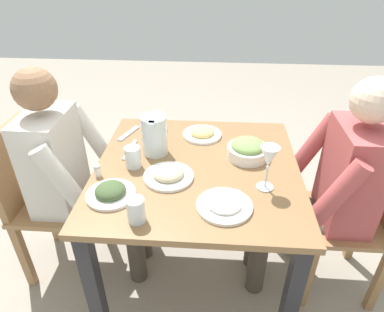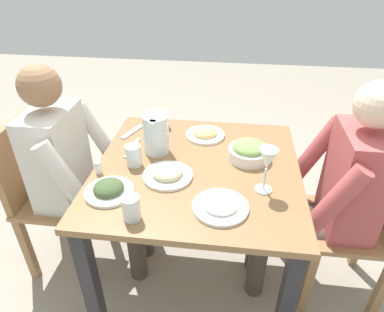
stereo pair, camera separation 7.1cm
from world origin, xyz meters
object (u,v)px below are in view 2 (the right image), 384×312
at_px(diner_far, 78,169).
at_px(water_glass_near_right, 133,155).
at_px(salad_bowl, 249,151).
at_px(diner_near, 330,191).
at_px(chair_near, 368,219).
at_px(plate_yoghurt, 220,206).
at_px(water_glass_by_pitcher, 162,120).
at_px(plate_fries, 205,133).
at_px(wine_glass, 267,161).
at_px(water_glass_near_left, 131,208).
at_px(water_pitcher, 156,134).
at_px(plate_beans, 168,174).
at_px(salt_shaker, 98,168).
at_px(dining_table, 197,188).
at_px(chair_far, 46,189).
at_px(plate_dolmas, 109,189).

relative_size(diner_far, water_glass_near_right, 11.93).
bearing_deg(salad_bowl, diner_near, -100.07).
bearing_deg(diner_far, water_glass_near_right, -102.54).
bearing_deg(chair_near, plate_yoghurt, 113.47).
bearing_deg(water_glass_by_pitcher, plate_yoghurt, -150.86).
height_order(plate_yoghurt, water_glass_by_pitcher, water_glass_by_pitcher).
bearing_deg(plate_fries, diner_near, -113.24).
bearing_deg(wine_glass, diner_far, 78.19).
bearing_deg(water_glass_near_left, plate_yoghurt, -73.62).
relative_size(plate_yoghurt, plate_fries, 1.07).
bearing_deg(wine_glass, water_pitcher, 63.97).
distance_m(plate_fries, water_glass_by_pitcher, 0.26).
distance_m(plate_yoghurt, plate_beans, 0.30).
height_order(water_pitcher, water_glass_by_pitcher, water_pitcher).
xyz_separation_m(plate_yoghurt, water_glass_by_pitcher, (0.64, 0.35, 0.03)).
distance_m(salad_bowl, salt_shaker, 0.69).
distance_m(diner_far, salt_shaker, 0.27).
bearing_deg(water_glass_by_pitcher, dining_table, -147.31).
relative_size(chair_near, salt_shaker, 16.29).
relative_size(water_glass_near_left, wine_glass, 0.49).
bearing_deg(water_pitcher, chair_near, -94.34).
bearing_deg(plate_fries, salt_shaker, 131.92).
height_order(water_glass_near_left, wine_glass, wine_glass).
bearing_deg(diner_far, water_glass_near_left, -135.55).
xyz_separation_m(dining_table, plate_fries, (0.29, -0.01, 0.14)).
xyz_separation_m(water_pitcher, plate_beans, (-0.20, -0.09, -0.08)).
bearing_deg(plate_yoghurt, chair_far, 70.87).
bearing_deg(salad_bowl, water_pitcher, 88.65).
distance_m(water_pitcher, salad_bowl, 0.44).
bearing_deg(salt_shaker, plate_yoghurt, -107.25).
bearing_deg(plate_dolmas, plate_fries, -33.22).
relative_size(plate_yoghurt, plate_dolmas, 1.09).
xyz_separation_m(chair_far, plate_beans, (-0.15, -0.70, 0.27)).
height_order(water_glass_near_left, water_glass_by_pitcher, water_glass_near_left).
bearing_deg(diner_near, plate_yoghurt, 121.61).
xyz_separation_m(dining_table, plate_beans, (-0.09, 0.12, 0.14)).
bearing_deg(diner_far, diner_near, -91.08).
distance_m(plate_fries, wine_glass, 0.52).
relative_size(water_glass_near_right, wine_glass, 0.50).
xyz_separation_m(plate_beans, salt_shaker, (-0.01, 0.31, 0.01)).
bearing_deg(plate_dolmas, salad_bowl, -59.54).
distance_m(dining_table, plate_fries, 0.32).
bearing_deg(water_glass_near_left, diner_near, -63.97).
relative_size(salad_bowl, water_glass_near_left, 1.98).
height_order(plate_beans, plate_fries, plate_beans).
distance_m(chair_near, salad_bowl, 0.66).
bearing_deg(plate_fries, water_glass_near_right, 135.98).
height_order(chair_far, diner_far, diner_far).
height_order(dining_table, water_glass_near_left, water_glass_near_left).
height_order(dining_table, plate_yoghurt, plate_yoghurt).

